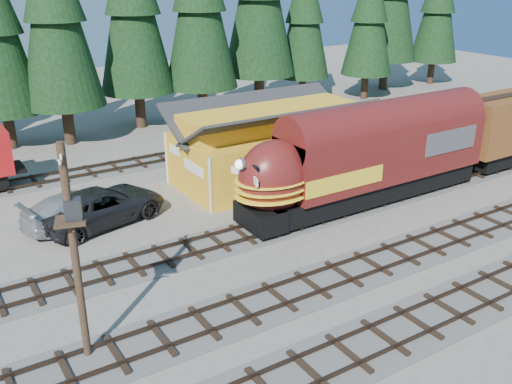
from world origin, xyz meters
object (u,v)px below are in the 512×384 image
pickup_truck_a (102,206)px  utility_pole (74,242)px  locomotive (360,162)px  pickup_truck_b (80,208)px  depot (270,136)px

pickup_truck_a → utility_pole: bearing=145.9°
locomotive → pickup_truck_a: bearing=157.3°
locomotive → utility_pole: (-17.80, -5.37, 1.97)m
pickup_truck_a → pickup_truck_b: bearing=51.6°
utility_pole → pickup_truck_a: size_ratio=1.14×
depot → pickup_truck_a: bearing=-176.0°
utility_pole → pickup_truck_b: size_ratio=1.29×
pickup_truck_a → depot: bearing=-99.2°
pickup_truck_a → pickup_truck_b: pickup_truck_a is taller
depot → pickup_truck_a: 11.79m
utility_pole → pickup_truck_a: (4.21, 11.05, -3.67)m
pickup_truck_b → pickup_truck_a: bearing=-125.7°
utility_pole → pickup_truck_b: (3.14, 11.55, -3.74)m
locomotive → depot: bearing=107.0°
utility_pole → locomotive: bearing=34.8°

